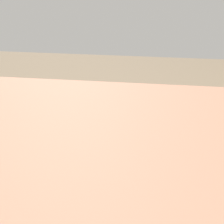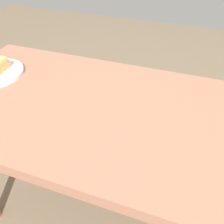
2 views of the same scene
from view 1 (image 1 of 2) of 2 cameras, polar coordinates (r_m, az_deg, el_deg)
The scene contains 1 object.
table at distance 0.71m, azimuth -0.76°, elevation -8.98°, with size 1.30×0.62×0.74m.
Camera 1 is at (-0.08, 0.56, 1.11)m, focal length 44.24 mm.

